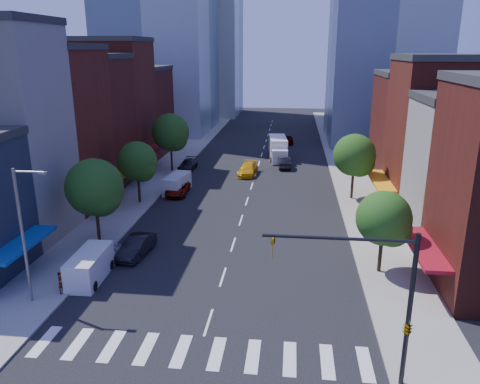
# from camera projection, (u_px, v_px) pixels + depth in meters

# --- Properties ---
(ground) EXTENTS (220.00, 220.00, 0.00)m
(ground) POSITION_uv_depth(u_px,v_px,m) (208.00, 322.00, 28.66)
(ground) COLOR black
(ground) RESTS_ON ground
(sidewalk_left) EXTENTS (5.00, 120.00, 0.15)m
(sidewalk_left) POSITION_uv_depth(u_px,v_px,m) (172.00, 164.00, 67.99)
(sidewalk_left) COLOR gray
(sidewalk_left) RESTS_ON ground
(sidewalk_right) EXTENTS (5.00, 120.00, 0.15)m
(sidewalk_right) POSITION_uv_depth(u_px,v_px,m) (347.00, 168.00, 65.30)
(sidewalk_right) COLOR gray
(sidewalk_right) RESTS_ON ground
(crosswalk) EXTENTS (19.00, 3.00, 0.01)m
(crosswalk) POSITION_uv_depth(u_px,v_px,m) (199.00, 352.00, 25.81)
(crosswalk) COLOR silver
(crosswalk) RESTS_ON ground
(bldg_left_2) EXTENTS (12.00, 9.00, 16.00)m
(bldg_left_2) POSITION_uv_depth(u_px,v_px,m) (41.00, 131.00, 48.06)
(bldg_left_2) COLOR #581A14
(bldg_left_2) RESTS_ON ground
(bldg_left_3) EXTENTS (12.00, 8.00, 15.00)m
(bldg_left_3) POSITION_uv_depth(u_px,v_px,m) (78.00, 123.00, 56.28)
(bldg_left_3) COLOR #491912
(bldg_left_3) RESTS_ON ground
(bldg_left_4) EXTENTS (12.00, 9.00, 17.00)m
(bldg_left_4) POSITION_uv_depth(u_px,v_px,m) (105.00, 107.00, 64.06)
(bldg_left_4) COLOR #581A14
(bldg_left_4) RESTS_ON ground
(bldg_left_5) EXTENTS (12.00, 10.00, 13.00)m
(bldg_left_5) POSITION_uv_depth(u_px,v_px,m) (129.00, 112.00, 73.68)
(bldg_left_5) COLOR #491912
(bldg_left_5) RESTS_ON ground
(bldg_right_2) EXTENTS (12.00, 10.00, 15.00)m
(bldg_right_2) POSITION_uv_depth(u_px,v_px,m) (455.00, 138.00, 47.02)
(bldg_right_2) COLOR #581A14
(bldg_right_2) RESTS_ON ground
(bldg_right_3) EXTENTS (12.00, 10.00, 13.00)m
(bldg_right_3) POSITION_uv_depth(u_px,v_px,m) (427.00, 131.00, 56.81)
(bldg_right_3) COLOR #491912
(bldg_right_3) RESTS_ON ground
(traffic_signal) EXTENTS (7.24, 2.24, 8.00)m
(traffic_signal) POSITION_uv_depth(u_px,v_px,m) (397.00, 311.00, 22.10)
(traffic_signal) COLOR black
(traffic_signal) RESTS_ON sidewalk_right
(streetlight) EXTENTS (2.25, 0.25, 9.00)m
(streetlight) POSITION_uv_depth(u_px,v_px,m) (24.00, 228.00, 29.34)
(streetlight) COLOR slate
(streetlight) RESTS_ON sidewalk_left
(tree_left_near) EXTENTS (4.80, 4.80, 7.30)m
(tree_left_near) POSITION_uv_depth(u_px,v_px,m) (96.00, 190.00, 38.84)
(tree_left_near) COLOR black
(tree_left_near) RESTS_ON sidewalk_left
(tree_left_mid) EXTENTS (4.20, 4.20, 6.65)m
(tree_left_mid) POSITION_uv_depth(u_px,v_px,m) (138.00, 163.00, 49.39)
(tree_left_mid) COLOR black
(tree_left_mid) RESTS_ON sidewalk_left
(tree_left_far) EXTENTS (5.00, 5.00, 7.75)m
(tree_left_far) POSITION_uv_depth(u_px,v_px,m) (172.00, 134.00, 62.49)
(tree_left_far) COLOR black
(tree_left_far) RESTS_ON sidewalk_left
(tree_right_near) EXTENTS (4.00, 4.00, 6.20)m
(tree_right_near) POSITION_uv_depth(u_px,v_px,m) (386.00, 221.00, 33.71)
(tree_right_near) COLOR black
(tree_right_near) RESTS_ON sidewalk_right
(tree_right_far) EXTENTS (4.60, 4.60, 7.20)m
(tree_right_far) POSITION_uv_depth(u_px,v_px,m) (356.00, 157.00, 50.62)
(tree_right_far) COLOR black
(tree_right_far) RESTS_ON sidewalk_right
(parked_car_front) EXTENTS (2.43, 4.83, 1.58)m
(parked_car_front) POSITION_uv_depth(u_px,v_px,m) (100.00, 259.00, 35.48)
(parked_car_front) COLOR #B5B5BA
(parked_car_front) RESTS_ON ground
(parked_car_second) EXTENTS (2.15, 4.84, 1.55)m
(parked_car_second) POSITION_uv_depth(u_px,v_px,m) (137.00, 246.00, 37.79)
(parked_car_second) COLOR black
(parked_car_second) RESTS_ON ground
(parked_car_third) EXTENTS (2.47, 4.95, 1.35)m
(parked_car_third) POSITION_uv_depth(u_px,v_px,m) (178.00, 189.00, 53.65)
(parked_car_third) COLOR #999999
(parked_car_third) RESTS_ON ground
(parked_car_rear) EXTENTS (2.15, 4.97, 1.43)m
(parked_car_rear) POSITION_uv_depth(u_px,v_px,m) (188.00, 165.00, 64.70)
(parked_car_rear) COLOR black
(parked_car_rear) RESTS_ON ground
(cargo_van_near) EXTENTS (2.14, 4.96, 2.09)m
(cargo_van_near) POSITION_uv_depth(u_px,v_px,m) (89.00, 267.00, 33.64)
(cargo_van_near) COLOR silver
(cargo_van_near) RESTS_ON ground
(cargo_van_far) EXTENTS (2.46, 5.02, 2.06)m
(cargo_van_far) POSITION_uv_depth(u_px,v_px,m) (177.00, 184.00, 54.44)
(cargo_van_far) COLOR silver
(cargo_van_far) RESTS_ON ground
(taxi) EXTENTS (2.59, 5.46, 1.54)m
(taxi) POSITION_uv_depth(u_px,v_px,m) (248.00, 169.00, 62.10)
(taxi) COLOR #DE9F0B
(taxi) RESTS_ON ground
(traffic_car_oncoming) EXTENTS (2.08, 4.91, 1.57)m
(traffic_car_oncoming) POSITION_uv_depth(u_px,v_px,m) (284.00, 162.00, 65.92)
(traffic_car_oncoming) COLOR black
(traffic_car_oncoming) RESTS_ON ground
(traffic_car_far) EXTENTS (1.75, 4.31, 1.47)m
(traffic_car_far) POSITION_uv_depth(u_px,v_px,m) (288.00, 140.00, 82.66)
(traffic_car_far) COLOR #999999
(traffic_car_far) RESTS_ON ground
(box_truck) EXTENTS (3.20, 8.28, 3.25)m
(box_truck) POSITION_uv_depth(u_px,v_px,m) (278.00, 149.00, 70.84)
(box_truck) COLOR silver
(box_truck) RESTS_ON ground
(pedestrian_near) EXTENTS (0.45, 0.61, 1.53)m
(pedestrian_near) POSITION_uv_depth(u_px,v_px,m) (61.00, 283.00, 31.61)
(pedestrian_near) COLOR #999999
(pedestrian_near) RESTS_ON sidewalk_left
(pedestrian_far) EXTENTS (0.72, 0.85, 1.55)m
(pedestrian_far) POSITION_uv_depth(u_px,v_px,m) (93.00, 251.00, 36.60)
(pedestrian_far) COLOR #999999
(pedestrian_far) RESTS_ON sidewalk_left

